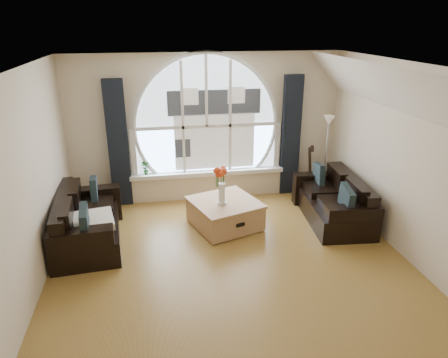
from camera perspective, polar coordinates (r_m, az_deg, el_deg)
ground at (r=5.69m, az=1.64°, el=-13.21°), size 5.00×5.50×0.01m
ceiling at (r=4.72m, az=1.99°, el=14.94°), size 5.00×5.50×0.01m
wall_back at (r=7.63m, az=-2.47°, el=7.08°), size 5.00×0.01×2.70m
wall_front at (r=2.80m, az=14.31°, el=-21.48°), size 5.00×0.01×2.70m
wall_left at (r=5.18m, az=-26.42°, el=-2.23°), size 0.01×5.50×2.70m
wall_right at (r=6.05m, az=25.65°, el=1.12°), size 0.01×5.50×2.70m
attic_slope at (r=5.65m, az=24.74°, el=10.51°), size 0.92×5.50×0.72m
arched_window at (r=7.54m, az=-2.47°, el=9.05°), size 2.60×0.06×2.15m
window_sill at (r=7.79m, az=-2.27°, el=0.90°), size 2.90×0.22×0.08m
window_frame at (r=7.51m, az=-2.44°, el=9.00°), size 2.76×0.08×2.15m
neighbor_house at (r=7.57m, az=-1.30°, el=8.15°), size 1.70×0.02×1.50m
curtain_left at (r=7.53m, az=-14.50°, el=4.64°), size 0.35×0.12×2.30m
curtain_right at (r=7.94m, az=9.26°, el=5.88°), size 0.35×0.12×2.30m
sofa_left at (r=6.59m, az=-18.35°, el=-5.24°), size 1.02×1.81×0.78m
sofa_right at (r=7.18m, az=14.92°, el=-2.62°), size 0.99×1.76×0.75m
coffee_chest at (r=6.79m, az=0.13°, el=-4.70°), size 1.28×1.28×0.49m
throw_blanket at (r=6.27m, az=-17.66°, el=-5.53°), size 0.64×0.64×0.10m
vase_flowers at (r=6.46m, az=-0.32°, el=-0.28°), size 0.24×0.24×0.70m
floor_lamp at (r=7.93m, az=13.92°, el=2.87°), size 0.24×0.24×1.60m
guitar at (r=8.00m, az=11.60°, el=1.17°), size 0.37×0.26×1.06m
potted_plant at (r=7.67m, az=-10.87°, el=1.59°), size 0.17×0.13×0.27m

